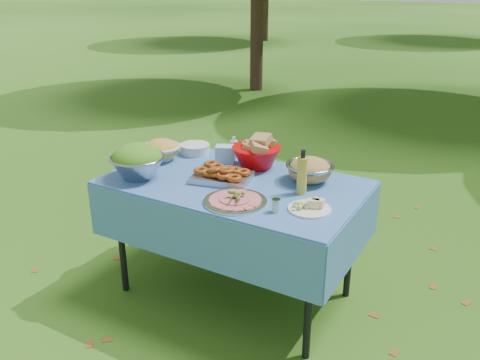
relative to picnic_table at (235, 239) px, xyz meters
name	(u,v)px	position (x,y,z in m)	size (l,w,h in m)	color
ground	(235,292)	(0.00, 0.00, -0.38)	(80.00, 80.00, 0.00)	#163309
picnic_table	(235,239)	(0.00, 0.00, 0.00)	(1.46, 0.86, 0.76)	#729DDB
salad_bowl	(137,161)	(-0.52, -0.23, 0.48)	(0.32, 0.32, 0.21)	#9B9DA4
pasta_bowl_white	(161,149)	(-0.60, 0.09, 0.45)	(0.25, 0.25, 0.14)	silver
plate_stack	(195,149)	(-0.48, 0.30, 0.41)	(0.20, 0.20, 0.06)	silver
wipes_box	(225,154)	(-0.21, 0.25, 0.43)	(0.12, 0.09, 0.11)	#98D4F8
sanitizer_bottle	(234,148)	(-0.21, 0.34, 0.45)	(0.05, 0.05, 0.14)	pink
bread_bowl	(256,152)	(0.00, 0.27, 0.48)	(0.30, 0.30, 0.20)	#C80407
pasta_bowl_steel	(310,170)	(0.38, 0.22, 0.45)	(0.27, 0.27, 0.14)	#9B9DA4
fried_tray	(222,174)	(-0.07, -0.02, 0.42)	(0.33, 0.23, 0.08)	#A3A4A7
charcuterie_platter	(235,196)	(0.15, -0.25, 0.42)	(0.34, 0.34, 0.08)	silver
oil_bottle	(302,172)	(0.41, 0.03, 0.51)	(0.06, 0.06, 0.25)	gold
cheese_plate	(310,204)	(0.53, -0.14, 0.41)	(0.22, 0.22, 0.06)	silver
shaker	(276,206)	(0.39, -0.25, 0.42)	(0.04, 0.04, 0.07)	silver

